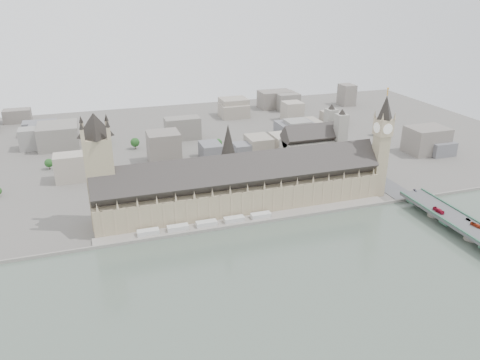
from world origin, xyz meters
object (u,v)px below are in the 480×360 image
object	(u,v)px
victoria_tower	(99,165)
westminster_bridge	(465,230)
red_bus_south	(476,225)
car_approach	(415,190)
red_bus_north	(438,210)
car_silver	(468,220)
elizabeth_tower	(382,139)
westminster_abbey	(313,147)
palace_of_westminster	(241,186)

from	to	relation	value
victoria_tower	westminster_bridge	world-z (taller)	victoria_tower
red_bus_south	car_approach	xyz separation A→B (m)	(-0.89, 76.89, -0.68)
red_bus_north	car_silver	world-z (taller)	red_bus_north
westminster_bridge	red_bus_south	bearing A→B (deg)	-47.91
westminster_bridge	red_bus_north	size ratio (longest dim) A/B	28.23
elizabeth_tower	westminster_abbey	world-z (taller)	elizabeth_tower
palace_of_westminster	red_bus_north	xyz separation A→B (m)	(155.48, -80.64, -10.85)
elizabeth_tower	car_silver	size ratio (longest dim) A/B	23.90
elizabeth_tower	red_bus_north	bearing A→B (deg)	-75.77
red_bus_north	red_bus_south	world-z (taller)	red_bus_north
elizabeth_tower	car_silver	distance (m)	105.95
palace_of_westminster	westminster_abbey	xyz separation A→B (m)	(110.92, 75.30, 2.38)
palace_of_westminster	car_approach	xyz separation A→B (m)	(165.71, -35.40, -11.82)
palace_of_westminster	westminster_abbey	bearing A→B (deg)	34.17
westminster_bridge	westminster_abbey	distance (m)	190.56
victoria_tower	car_approach	size ratio (longest dim) A/B	22.86
victoria_tower	car_silver	distance (m)	313.34
victoria_tower	red_bus_south	world-z (taller)	victoria_tower
palace_of_westminster	red_bus_north	size ratio (longest dim) A/B	23.02
palace_of_westminster	red_bus_north	distance (m)	175.49
westminster_abbey	car_approach	xyz separation A→B (m)	(54.78, -110.70, -14.20)
red_bus_north	car_approach	world-z (taller)	red_bus_north
westminster_abbey	red_bus_north	bearing A→B (deg)	-74.05
westminster_bridge	victoria_tower	bearing A→B (deg)	158.22
westminster_bridge	car_approach	size ratio (longest dim) A/B	74.28
elizabeth_tower	red_bus_south	distance (m)	114.46
victoria_tower	westminster_abbey	distance (m)	244.79
palace_of_westminster	red_bus_south	xyz separation A→B (m)	(166.60, -112.29, -11.14)
elizabeth_tower	victoria_tower	xyz separation A→B (m)	(-260.00, 18.00, -2.88)
elizabeth_tower	victoria_tower	bearing A→B (deg)	176.04
palace_of_westminster	car_silver	xyz separation A→B (m)	(168.89, -101.44, -11.71)
victoria_tower	red_bus_north	world-z (taller)	victoria_tower
westminster_abbey	car_silver	world-z (taller)	westminster_abbey
victoria_tower	car_approach	world-z (taller)	victoria_tower
westminster_bridge	red_bus_north	world-z (taller)	red_bus_north
elizabeth_tower	victoria_tower	world-z (taller)	elizabeth_tower
victoria_tower	car_approach	distance (m)	294.07
red_bus_south	car_silver	distance (m)	11.11
red_bus_south	car_silver	world-z (taller)	red_bus_south
palace_of_westminster	westminster_abbey	world-z (taller)	westminster_abbey
palace_of_westminster	elizabeth_tower	distance (m)	142.94
westminster_bridge	red_bus_north	xyz separation A→B (m)	(-6.52, 26.56, 6.73)
red_bus_north	red_bus_south	bearing A→B (deg)	-73.15
car_silver	westminster_abbey	bearing A→B (deg)	100.70
car_silver	car_approach	bearing A→B (deg)	85.31
westminster_bridge	car_silver	size ratio (longest dim) A/B	72.24
westminster_abbey	red_bus_south	xyz separation A→B (m)	(55.68, -187.59, -13.52)
red_bus_south	victoria_tower	bearing A→B (deg)	147.27
elizabeth_tower	red_bus_south	size ratio (longest dim) A/B	11.41
westminster_bridge	red_bus_north	bearing A→B (deg)	103.78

